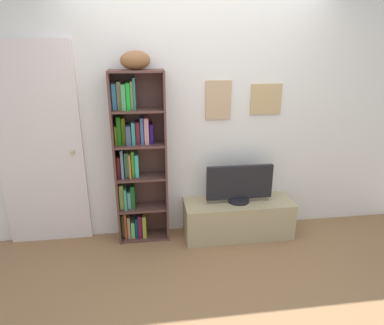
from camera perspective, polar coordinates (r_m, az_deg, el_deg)
ground at (r=3.07m, az=4.30°, el=-21.25°), size 5.20×5.20×0.04m
back_wall at (r=3.52m, az=1.03°, el=7.52°), size 4.80×0.08×2.51m
bookshelf at (r=3.47m, az=-9.39°, el=0.31°), size 0.52×0.24×1.74m
football at (r=3.26m, az=-9.43°, el=16.47°), size 0.33×0.26×0.17m
tv_stand at (r=3.75m, az=7.65°, el=-9.19°), size 1.14×0.41×0.39m
television at (r=3.58m, az=7.92°, el=-3.65°), size 0.69×0.22×0.40m
door at (r=3.64m, az=-24.04°, el=2.17°), size 0.81×0.09×2.02m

